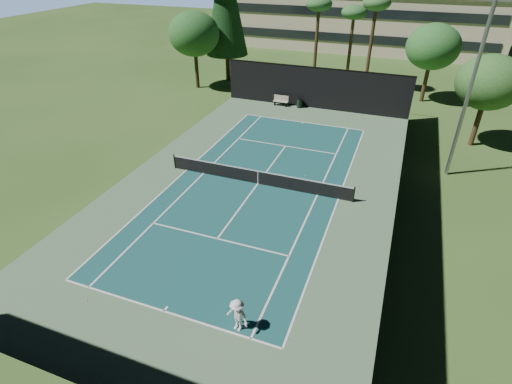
% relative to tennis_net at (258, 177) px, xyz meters
% --- Properties ---
extents(ground, '(160.00, 160.00, 0.00)m').
position_rel_tennis_net_xyz_m(ground, '(0.00, 0.00, -0.56)').
color(ground, '#345620').
rests_on(ground, ground).
extents(apron_slab, '(18.00, 32.00, 0.01)m').
position_rel_tennis_net_xyz_m(apron_slab, '(0.00, 0.00, -0.55)').
color(apron_slab, '#547652').
rests_on(apron_slab, ground).
extents(court_surface, '(10.97, 23.77, 0.01)m').
position_rel_tennis_net_xyz_m(court_surface, '(0.00, 0.00, -0.55)').
color(court_surface, '#184E4E').
rests_on(court_surface, ground).
extents(court_lines, '(11.07, 23.87, 0.01)m').
position_rel_tennis_net_xyz_m(court_lines, '(0.00, 0.00, -0.54)').
color(court_lines, white).
rests_on(court_lines, ground).
extents(tennis_net, '(12.90, 0.10, 1.10)m').
position_rel_tennis_net_xyz_m(tennis_net, '(0.00, 0.00, 0.00)').
color(tennis_net, black).
rests_on(tennis_net, ground).
extents(fence, '(18.04, 32.05, 4.03)m').
position_rel_tennis_net_xyz_m(fence, '(0.00, 0.06, 1.45)').
color(fence, black).
rests_on(fence, ground).
extents(player, '(1.19, 0.87, 1.65)m').
position_rel_tennis_net_xyz_m(player, '(3.42, -11.61, 0.27)').
color(player, white).
rests_on(player, ground).
extents(tennis_ball_a, '(0.06, 0.06, 0.06)m').
position_rel_tennis_net_xyz_m(tennis_ball_a, '(-3.61, -12.59, -0.53)').
color(tennis_ball_a, yellow).
rests_on(tennis_ball_a, ground).
extents(tennis_ball_b, '(0.07, 0.07, 0.07)m').
position_rel_tennis_net_xyz_m(tennis_ball_b, '(-4.31, 1.58, -0.52)').
color(tennis_ball_b, '#BEDC32').
rests_on(tennis_ball_b, ground).
extents(tennis_ball_c, '(0.08, 0.08, 0.08)m').
position_rel_tennis_net_xyz_m(tennis_ball_c, '(2.78, 2.16, -0.52)').
color(tennis_ball_c, '#C5DD32').
rests_on(tennis_ball_c, ground).
extents(tennis_ball_d, '(0.06, 0.06, 0.06)m').
position_rel_tennis_net_xyz_m(tennis_ball_d, '(-4.74, 2.23, -0.53)').
color(tennis_ball_d, '#D3E433').
rests_on(tennis_ball_d, ground).
extents(park_bench, '(1.50, 0.45, 1.02)m').
position_rel_tennis_net_xyz_m(park_bench, '(-3.29, 15.51, -0.01)').
color(park_bench, '#BDB79D').
rests_on(park_bench, ground).
extents(trash_bin, '(0.56, 0.56, 0.95)m').
position_rel_tennis_net_xyz_m(trash_bin, '(-1.38, 15.59, -0.08)').
color(trash_bin, black).
rests_on(trash_bin, ground).
extents(palm_a, '(2.80, 2.80, 9.32)m').
position_rel_tennis_net_xyz_m(palm_a, '(-2.00, 24.00, 7.63)').
color(palm_a, '#49361F').
rests_on(palm_a, ground).
extents(palm_b, '(2.80, 2.80, 8.42)m').
position_rel_tennis_net_xyz_m(palm_b, '(1.50, 26.00, 6.80)').
color(palm_b, '#4E3721').
rests_on(palm_b, ground).
extents(palm_c, '(2.80, 2.80, 9.77)m').
position_rel_tennis_net_xyz_m(palm_c, '(4.00, 23.00, 8.05)').
color(palm_c, '#47341E').
rests_on(palm_c, ground).
extents(decid_tree_a, '(5.12, 5.12, 7.62)m').
position_rel_tennis_net_xyz_m(decid_tree_a, '(10.00, 22.00, 4.86)').
color(decid_tree_a, '#49341F').
rests_on(decid_tree_a, ground).
extents(decid_tree_b, '(4.80, 4.80, 7.14)m').
position_rel_tennis_net_xyz_m(decid_tree_b, '(14.00, 12.00, 4.52)').
color(decid_tree_b, '#4F3722').
rests_on(decid_tree_b, ground).
extents(decid_tree_c, '(5.44, 5.44, 8.09)m').
position_rel_tennis_net_xyz_m(decid_tree_c, '(-14.00, 18.00, 5.21)').
color(decid_tree_c, '#3E2B1A').
rests_on(decid_tree_c, ground).
extents(campus_building, '(40.50, 12.50, 8.30)m').
position_rel_tennis_net_xyz_m(campus_building, '(0.00, 45.98, 3.65)').
color(campus_building, beige).
rests_on(campus_building, ground).
extents(light_pole, '(0.90, 0.25, 12.22)m').
position_rel_tennis_net_xyz_m(light_pole, '(12.00, 6.00, 5.90)').
color(light_pole, '#93959B').
rests_on(light_pole, ground).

